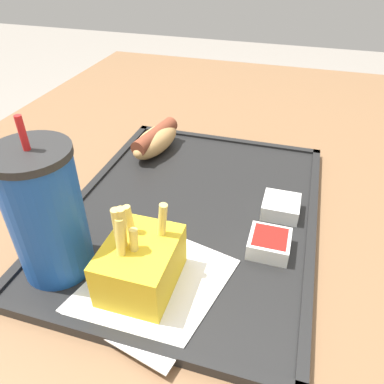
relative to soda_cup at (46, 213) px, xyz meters
The scene contains 8 objects.
dining_table 0.53m from the soda_cup, 37.50° to the right, with size 1.40×1.02×0.76m.
food_tray 0.21m from the soda_cup, 38.70° to the right, with size 0.45×0.34×0.01m.
paper_napkin 0.14m from the soda_cup, 88.28° to the right, with size 0.19×0.17×0.00m.
soda_cup is the anchor object (origin of this frame).
hot_dog_far 0.29m from the soda_cup, ahead, with size 0.13×0.07×0.04m.
fries_carton 0.11m from the soda_cup, 88.65° to the right, with size 0.09×0.08×0.11m.
sauce_cup_mayo 0.31m from the soda_cup, 53.78° to the right, with size 0.05×0.05×0.02m.
sauce_cup_ketchup 0.26m from the soda_cup, 67.51° to the right, with size 0.05×0.05×0.02m.
Camera 1 is at (-0.44, -0.09, 1.10)m, focal length 35.00 mm.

